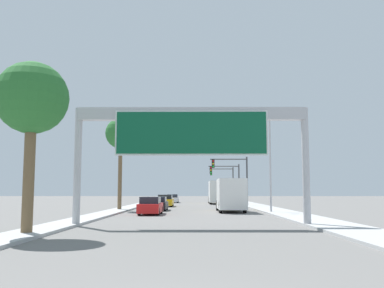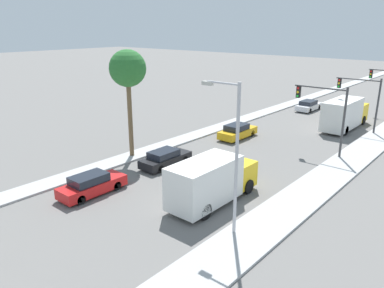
{
  "view_description": "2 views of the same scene",
  "coord_description": "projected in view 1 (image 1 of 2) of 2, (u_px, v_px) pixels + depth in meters",
  "views": [
    {
      "loc": [
        0.22,
        -6.1,
        1.97
      ],
      "look_at": [
        0.0,
        22.03,
        5.04
      ],
      "focal_mm": 40.0,
      "sensor_mm": 36.0,
      "label": 1
    },
    {
      "loc": [
        17.0,
        16.27,
        11.08
      ],
      "look_at": [
        -0.25,
        36.4,
        2.65
      ],
      "focal_mm": 35.0,
      "sensor_mm": 36.0,
      "label": 2
    }
  ],
  "objects": [
    {
      "name": "palm_tree_foreground",
      "position": [
        32.0,
        100.0,
        19.33
      ],
      "size": [
        3.28,
        3.28,
        7.8
      ],
      "color": "brown",
      "rests_on": "ground"
    },
    {
      "name": "traffic_light_mid_block",
      "position": [
        229.0,
        177.0,
        63.9
      ],
      "size": [
        4.66,
        0.32,
        5.91
      ],
      "color": "#3D3D3F",
      "rests_on": "ground"
    },
    {
      "name": "car_far_right",
      "position": [
        158.0,
        204.0,
        42.54
      ],
      "size": [
        1.76,
        4.61,
        1.36
      ],
      "color": "black",
      "rests_on": "ground"
    },
    {
      "name": "sidewalk_right",
      "position": [
        244.0,
        203.0,
        65.45
      ],
      "size": [
        3.0,
        120.0,
        0.15
      ],
      "color": "#AEAEAE",
      "rests_on": "ground"
    },
    {
      "name": "car_mid_right",
      "position": [
        165.0,
        201.0,
        53.04
      ],
      "size": [
        1.86,
        4.68,
        1.47
      ],
      "color": "gold",
      "rests_on": "ground"
    },
    {
      "name": "traffic_light_near_intersection",
      "position": [
        235.0,
        173.0,
        53.99
      ],
      "size": [
        4.74,
        0.32,
        6.23
      ],
      "color": "#3D3D3F",
      "rests_on": "ground"
    },
    {
      "name": "truck_box_secondary",
      "position": [
        231.0,
        195.0,
        39.73
      ],
      "size": [
        2.42,
        7.14,
        3.04
      ],
      "color": "yellow",
      "rests_on": "ground"
    },
    {
      "name": "palm_tree_background",
      "position": [
        121.0,
        135.0,
        43.0
      ],
      "size": [
        3.07,
        3.07,
        9.26
      ],
      "color": "brown",
      "rests_on": "ground"
    },
    {
      "name": "traffic_light_far_intersection",
      "position": [
        225.0,
        179.0,
        73.85
      ],
      "size": [
        4.23,
        0.32,
        6.01
      ],
      "color": "#3D3D3F",
      "rests_on": "ground"
    },
    {
      "name": "truck_box_primary",
      "position": [
        217.0,
        192.0,
        63.77
      ],
      "size": [
        2.46,
        8.77,
        3.39
      ],
      "color": "yellow",
      "rests_on": "ground"
    },
    {
      "name": "median_strip_left",
      "position": [
        147.0,
        203.0,
        65.56
      ],
      "size": [
        2.0,
        120.0,
        0.15
      ],
      "color": "#AEAEAE",
      "rests_on": "ground"
    },
    {
      "name": "car_near_right",
      "position": [
        151.0,
        206.0,
        35.42
      ],
      "size": [
        1.74,
        4.72,
        1.46
      ],
      "color": "red",
      "rests_on": "ground"
    },
    {
      "name": "street_lamp_right",
      "position": [
        267.0,
        157.0,
        37.84
      ],
      "size": [
        2.38,
        0.28,
        8.44
      ],
      "color": "#B2B2B7",
      "rests_on": "ground"
    },
    {
      "name": "car_mid_center",
      "position": [
        173.0,
        199.0,
        70.16
      ],
      "size": [
        1.85,
        4.69,
        1.37
      ],
      "color": "silver",
      "rests_on": "ground"
    },
    {
      "name": "sign_gantry",
      "position": [
        191.0,
        131.0,
        24.2
      ],
      "size": [
        13.31,
        0.73,
        6.68
      ],
      "color": "#B2B2B7",
      "rests_on": "ground"
    }
  ]
}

